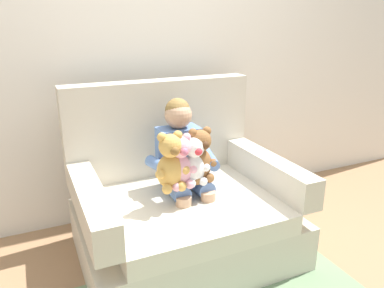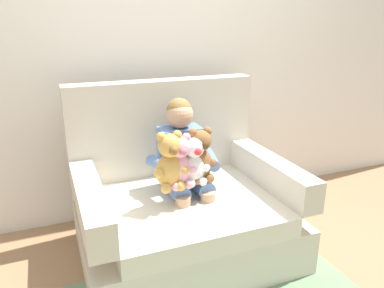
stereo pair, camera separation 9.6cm
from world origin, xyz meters
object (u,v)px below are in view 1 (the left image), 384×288
at_px(armchair, 181,206).
at_px(plush_brown, 200,156).
at_px(seated_child, 183,159).
at_px(plush_honey, 171,163).
at_px(plush_white, 194,162).
at_px(plush_pink, 180,163).

distance_m(armchair, plush_brown, 0.39).
relative_size(armchair, plush_brown, 3.85).
distance_m(seated_child, plush_brown, 0.15).
bearing_deg(plush_honey, plush_white, -7.46).
xyz_separation_m(seated_child, plush_honey, (-0.15, -0.17, 0.06)).
bearing_deg(armchair, plush_brown, -52.58).
height_order(plush_pink, plush_white, plush_pink).
bearing_deg(plush_white, plush_brown, 12.79).
bearing_deg(plush_honey, armchair, 38.94).
bearing_deg(plush_white, seated_child, 74.50).
xyz_separation_m(armchair, seated_child, (0.03, 0.03, 0.31)).
height_order(plush_pink, plush_honey, plush_honey).
xyz_separation_m(plush_white, plush_honey, (-0.15, -0.01, 0.02)).
bearing_deg(plush_pink, armchair, 52.96).
distance_m(seated_child, plush_pink, 0.19).
bearing_deg(seated_child, plush_honey, -125.69).
relative_size(armchair, seated_child, 1.56).
bearing_deg(plush_honey, seated_child, 37.80).
distance_m(plush_white, plush_brown, 0.06).
bearing_deg(plush_brown, seated_child, 111.94).
xyz_separation_m(seated_child, plush_pink, (-0.09, -0.17, 0.05)).
bearing_deg(seated_child, plush_pink, -113.05).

